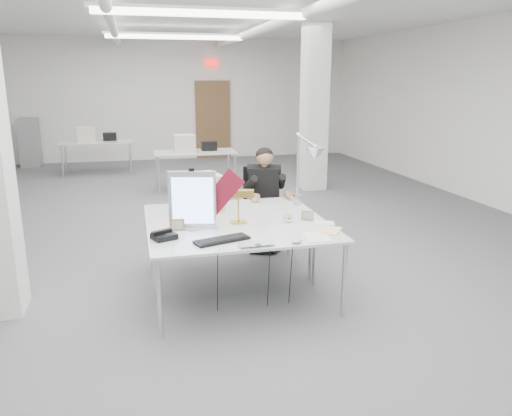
{
  "coord_description": "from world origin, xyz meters",
  "views": [
    {
      "loc": [
        -0.97,
        -6.85,
        2.17
      ],
      "look_at": [
        0.22,
        -2.0,
        0.87
      ],
      "focal_mm": 35.0,
      "sensor_mm": 36.0,
      "label": 1
    }
  ],
  "objects_px": {
    "monitor": "(192,200)",
    "desk_phone": "(164,236)",
    "seated_person": "(265,183)",
    "bankers_lamp": "(238,207)",
    "office_chair": "(264,208)",
    "architect_lamp": "(305,173)",
    "desk_main": "(246,235)",
    "laptop": "(258,246)",
    "beige_monitor": "(200,193)"
  },
  "relations": [
    {
      "from": "desk_main",
      "to": "office_chair",
      "type": "distance_m",
      "value": 1.74
    },
    {
      "from": "desk_main",
      "to": "monitor",
      "type": "distance_m",
      "value": 0.62
    },
    {
      "from": "laptop",
      "to": "beige_monitor",
      "type": "relative_size",
      "value": 0.76
    },
    {
      "from": "office_chair",
      "to": "bankers_lamp",
      "type": "height_order",
      "value": "office_chair"
    },
    {
      "from": "desk_phone",
      "to": "beige_monitor",
      "type": "relative_size",
      "value": 0.47
    },
    {
      "from": "office_chair",
      "to": "seated_person",
      "type": "distance_m",
      "value": 0.34
    },
    {
      "from": "laptop",
      "to": "beige_monitor",
      "type": "height_order",
      "value": "beige_monitor"
    },
    {
      "from": "desk_main",
      "to": "monitor",
      "type": "xyz_separation_m",
      "value": [
        -0.46,
        0.3,
        0.29
      ]
    },
    {
      "from": "beige_monitor",
      "to": "laptop",
      "type": "bearing_deg",
      "value": -90.86
    },
    {
      "from": "desk_main",
      "to": "laptop",
      "type": "height_order",
      "value": "laptop"
    },
    {
      "from": "office_chair",
      "to": "laptop",
      "type": "distance_m",
      "value": 2.11
    },
    {
      "from": "desk_main",
      "to": "seated_person",
      "type": "distance_m",
      "value": 1.69
    },
    {
      "from": "office_chair",
      "to": "monitor",
      "type": "distance_m",
      "value": 1.75
    },
    {
      "from": "desk_main",
      "to": "office_chair",
      "type": "bearing_deg",
      "value": 69.85
    },
    {
      "from": "bankers_lamp",
      "to": "desk_phone",
      "type": "height_order",
      "value": "bankers_lamp"
    },
    {
      "from": "bankers_lamp",
      "to": "beige_monitor",
      "type": "relative_size",
      "value": 0.79
    },
    {
      "from": "seated_person",
      "to": "laptop",
      "type": "xyz_separation_m",
      "value": [
        -0.58,
        -1.97,
        -0.13
      ]
    },
    {
      "from": "office_chair",
      "to": "bankers_lamp",
      "type": "distance_m",
      "value": 1.42
    },
    {
      "from": "laptop",
      "to": "monitor",
      "type": "bearing_deg",
      "value": 121.64
    },
    {
      "from": "desk_main",
      "to": "desk_phone",
      "type": "relative_size",
      "value": 8.99
    },
    {
      "from": "laptop",
      "to": "bankers_lamp",
      "type": "bearing_deg",
      "value": 88.23
    },
    {
      "from": "desk_main",
      "to": "laptop",
      "type": "relative_size",
      "value": 5.61
    },
    {
      "from": "monitor",
      "to": "seated_person",
      "type": "bearing_deg",
      "value": 64.17
    },
    {
      "from": "beige_monitor",
      "to": "architect_lamp",
      "type": "xyz_separation_m",
      "value": [
        1.12,
        -0.26,
        0.22
      ]
    },
    {
      "from": "desk_main",
      "to": "architect_lamp",
      "type": "relative_size",
      "value": 2.15
    },
    {
      "from": "bankers_lamp",
      "to": "desk_phone",
      "type": "relative_size",
      "value": 1.68
    },
    {
      "from": "office_chair",
      "to": "bankers_lamp",
      "type": "relative_size",
      "value": 3.35
    },
    {
      "from": "laptop",
      "to": "seated_person",
      "type": "bearing_deg",
      "value": 71.2
    },
    {
      "from": "monitor",
      "to": "architect_lamp",
      "type": "height_order",
      "value": "architect_lamp"
    },
    {
      "from": "office_chair",
      "to": "architect_lamp",
      "type": "distance_m",
      "value": 1.12
    },
    {
      "from": "beige_monitor",
      "to": "architect_lamp",
      "type": "relative_size",
      "value": 0.51
    },
    {
      "from": "seated_person",
      "to": "bankers_lamp",
      "type": "height_order",
      "value": "seated_person"
    },
    {
      "from": "monitor",
      "to": "bankers_lamp",
      "type": "bearing_deg",
      "value": 23.09
    },
    {
      "from": "architect_lamp",
      "to": "seated_person",
      "type": "bearing_deg",
      "value": 105.77
    },
    {
      "from": "seated_person",
      "to": "laptop",
      "type": "distance_m",
      "value": 2.06
    },
    {
      "from": "monitor",
      "to": "laptop",
      "type": "xyz_separation_m",
      "value": [
        0.47,
        -0.7,
        -0.27
      ]
    },
    {
      "from": "bankers_lamp",
      "to": "beige_monitor",
      "type": "distance_m",
      "value": 0.66
    },
    {
      "from": "bankers_lamp",
      "to": "desk_phone",
      "type": "xyz_separation_m",
      "value": [
        -0.76,
        -0.35,
        -0.14
      ]
    },
    {
      "from": "desk_main",
      "to": "monitor",
      "type": "bearing_deg",
      "value": 146.52
    },
    {
      "from": "desk_main",
      "to": "architect_lamp",
      "type": "distance_m",
      "value": 1.16
    },
    {
      "from": "office_chair",
      "to": "desk_phone",
      "type": "relative_size",
      "value": 5.62
    },
    {
      "from": "desk_phone",
      "to": "architect_lamp",
      "type": "distance_m",
      "value": 1.76
    },
    {
      "from": "monitor",
      "to": "desk_phone",
      "type": "relative_size",
      "value": 2.81
    },
    {
      "from": "monitor",
      "to": "desk_main",
      "type": "bearing_deg",
      "value": -19.65
    },
    {
      "from": "seated_person",
      "to": "desk_phone",
      "type": "distance_m",
      "value": 2.05
    },
    {
      "from": "office_chair",
      "to": "beige_monitor",
      "type": "relative_size",
      "value": 2.65
    },
    {
      "from": "architect_lamp",
      "to": "beige_monitor",
      "type": "bearing_deg",
      "value": 168.39
    },
    {
      "from": "seated_person",
      "to": "bankers_lamp",
      "type": "xyz_separation_m",
      "value": [
        -0.59,
        -1.2,
        0.02
      ]
    },
    {
      "from": "architect_lamp",
      "to": "desk_phone",
      "type": "bearing_deg",
      "value": -155.58
    },
    {
      "from": "laptop",
      "to": "architect_lamp",
      "type": "xyz_separation_m",
      "value": [
        0.8,
        1.1,
        0.41
      ]
    }
  ]
}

